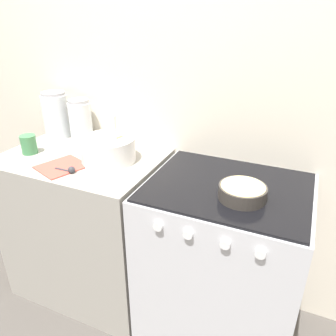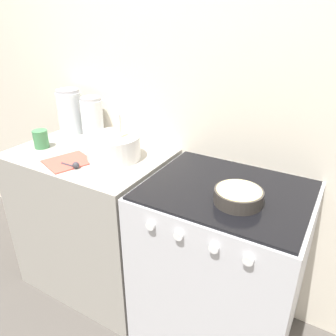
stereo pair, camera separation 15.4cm
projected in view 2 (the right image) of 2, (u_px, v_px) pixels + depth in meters
wall_back at (185, 99)px, 1.77m from camera, size 4.73×0.05×2.40m
countertop_cabinet at (96, 220)px, 2.03m from camera, size 0.86×0.61×0.91m
stove at (220, 267)px, 1.66m from camera, size 0.75×0.63×0.91m
mixing_bowl at (113, 145)px, 1.74m from camera, size 0.28×0.28×0.25m
baking_pan at (238, 196)px, 1.34m from camera, size 0.20×0.20×0.06m
storage_jar_left at (70, 114)px, 2.09m from camera, size 0.16×0.16×0.28m
storage_jar_middle at (93, 121)px, 2.01m from camera, size 0.13×0.13×0.25m
tin_can at (41, 139)px, 1.88m from camera, size 0.08×0.08×0.10m
recipe_page at (68, 162)px, 1.72m from camera, size 0.27×0.28×0.01m
measuring_spoon at (74, 165)px, 1.65m from camera, size 0.12×0.04×0.04m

